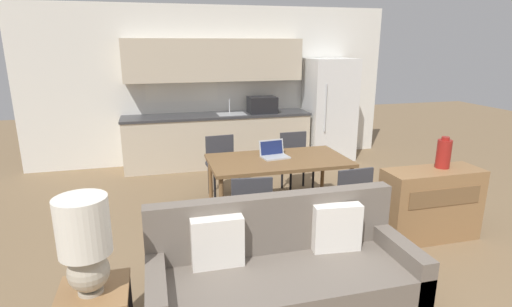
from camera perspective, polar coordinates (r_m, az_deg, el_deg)
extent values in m
cube|color=silver|center=(7.17, -6.06, 9.60)|extent=(6.40, 0.06, 2.70)
cube|color=white|center=(7.05, -10.61, 11.09)|extent=(1.23, 0.01, 0.93)
cube|color=beige|center=(6.99, -5.41, 1.81)|extent=(3.17, 0.62, 0.86)
cube|color=#38383A|center=(6.90, -5.51, 5.44)|extent=(3.20, 0.65, 0.04)
cube|color=#B2B5B7|center=(6.89, -3.52, 5.66)|extent=(0.48, 0.36, 0.01)
cylinder|color=#B7BABC|center=(7.03, -3.81, 6.83)|extent=(0.02, 0.02, 0.24)
cube|color=beige|center=(6.94, -5.90, 13.14)|extent=(3.01, 0.34, 0.70)
cube|color=black|center=(6.99, 0.88, 6.97)|extent=(0.48, 0.36, 0.28)
cube|color=white|center=(7.44, 10.43, 6.21)|extent=(0.82, 0.70, 1.82)
cylinder|color=silver|center=(6.99, 9.93, 6.40)|extent=(0.02, 0.02, 0.82)
cube|color=brown|center=(4.81, 3.19, -1.00)|extent=(1.66, 0.92, 0.04)
cylinder|color=brown|center=(4.40, -4.95, -7.71)|extent=(0.05, 0.05, 0.69)
cylinder|color=brown|center=(4.88, 13.28, -5.71)|extent=(0.05, 0.05, 0.69)
cylinder|color=brown|center=(5.13, -6.50, -4.30)|extent=(0.05, 0.05, 0.69)
cylinder|color=brown|center=(5.55, 9.47, -2.90)|extent=(0.05, 0.05, 0.69)
cylinder|color=#3D2D1E|center=(3.50, -13.23, -20.28)|extent=(0.05, 0.05, 0.10)
cylinder|color=#3D2D1E|center=(3.95, 16.00, -15.96)|extent=(0.05, 0.05, 0.10)
cube|color=#6B6056|center=(3.25, 4.28, -18.61)|extent=(2.06, 0.80, 0.30)
cube|color=#6B6056|center=(3.39, 2.52, -12.18)|extent=(2.06, 0.14, 0.79)
cube|color=#6B6056|center=(3.08, -13.93, -19.63)|extent=(0.14, 0.80, 0.44)
cube|color=#6B6056|center=(3.60, 19.40, -14.55)|extent=(0.14, 0.80, 0.44)
cube|color=silver|center=(3.13, -5.51, -12.54)|extent=(0.40, 0.12, 0.40)
cube|color=silver|center=(3.41, 11.47, -10.34)|extent=(0.41, 0.16, 0.40)
cube|color=olive|center=(2.98, -22.24, -17.85)|extent=(0.45, 0.45, 0.03)
cube|color=black|center=(3.27, -17.53, -19.49)|extent=(0.03, 0.03, 0.47)
cylinder|color=#B2A893|center=(2.95, -22.49, -17.63)|extent=(0.16, 0.16, 0.02)
sphere|color=#B2A893|center=(2.88, -22.79, -15.25)|extent=(0.26, 0.26, 0.26)
cylinder|color=white|center=(2.74, -23.49, -9.46)|extent=(0.33, 0.33, 0.38)
cube|color=olive|center=(4.75, 23.63, -6.64)|extent=(1.06, 0.40, 0.78)
cube|color=brown|center=(4.55, 25.41, -5.69)|extent=(0.85, 0.01, 0.19)
cylinder|color=maroon|center=(4.70, 25.22, -0.05)|extent=(0.15, 0.15, 0.30)
cylinder|color=maroon|center=(4.66, 25.46, 1.95)|extent=(0.08, 0.08, 0.03)
cube|color=#38383D|center=(4.12, -0.91, -7.74)|extent=(0.47, 0.47, 0.04)
cube|color=#38383D|center=(3.86, -0.58, -6.11)|extent=(0.40, 0.08, 0.36)
cylinder|color=black|center=(4.39, 1.08, -9.57)|extent=(0.03, 0.03, 0.43)
cylinder|color=black|center=(4.36, -3.41, -9.80)|extent=(0.03, 0.03, 0.43)
cylinder|color=black|center=(4.09, 1.81, -11.56)|extent=(0.03, 0.03, 0.43)
cylinder|color=black|center=(4.05, -3.05, -11.84)|extent=(0.03, 0.03, 0.43)
cube|color=#38383D|center=(5.72, 5.99, -1.12)|extent=(0.43, 0.43, 0.04)
cube|color=#38383D|center=(5.84, 5.31, 1.31)|extent=(0.40, 0.04, 0.36)
cylinder|color=black|center=(5.58, 4.97, -4.05)|extent=(0.03, 0.03, 0.43)
cylinder|color=black|center=(5.71, 8.15, -3.69)|extent=(0.03, 0.03, 0.43)
cylinder|color=black|center=(5.88, 3.75, -2.99)|extent=(0.03, 0.03, 0.43)
cylinder|color=black|center=(6.00, 6.80, -2.68)|extent=(0.03, 0.03, 0.43)
cube|color=#38383D|center=(4.48, 12.49, -6.18)|extent=(0.44, 0.44, 0.04)
cube|color=#38383D|center=(4.25, 13.97, -4.53)|extent=(0.40, 0.05, 0.36)
cylinder|color=black|center=(4.78, 13.09, -7.82)|extent=(0.03, 0.03, 0.43)
cylinder|color=black|center=(4.62, 9.42, -8.43)|extent=(0.03, 0.03, 0.43)
cylinder|color=black|center=(4.52, 15.30, -9.38)|extent=(0.03, 0.03, 0.43)
cylinder|color=black|center=(4.35, 11.48, -10.11)|extent=(0.03, 0.03, 0.43)
cube|color=#38383D|center=(5.49, -4.66, -1.77)|extent=(0.45, 0.45, 0.04)
cube|color=#38383D|center=(5.62, -5.20, 0.76)|extent=(0.40, 0.06, 0.36)
cylinder|color=black|center=(5.37, -5.90, -4.84)|extent=(0.03, 0.03, 0.43)
cylinder|color=black|center=(5.46, -2.42, -4.45)|extent=(0.03, 0.03, 0.43)
cylinder|color=black|center=(5.69, -6.70, -3.71)|extent=(0.03, 0.03, 0.43)
cylinder|color=black|center=(5.76, -3.39, -3.36)|extent=(0.03, 0.03, 0.43)
cube|color=#B7BABC|center=(4.85, 2.77, -0.51)|extent=(0.35, 0.26, 0.02)
cube|color=#B7BABC|center=(4.93, 2.21, 0.85)|extent=(0.32, 0.09, 0.20)
cube|color=navy|center=(4.92, 2.25, 0.83)|extent=(0.29, 0.08, 0.17)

